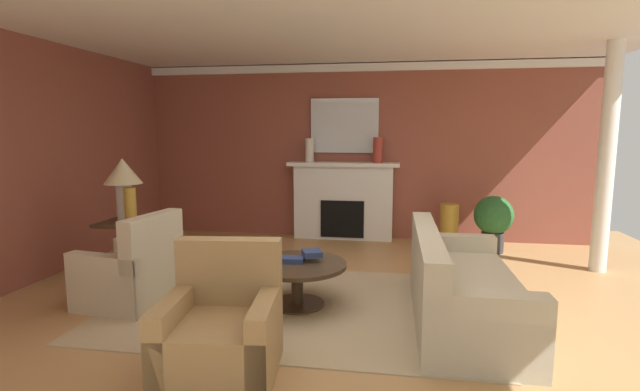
# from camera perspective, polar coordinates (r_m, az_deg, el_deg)

# --- Properties ---
(ground_plane) EXTENTS (9.13, 9.13, 0.00)m
(ground_plane) POSITION_cam_1_polar(r_m,az_deg,el_deg) (4.66, 0.65, -14.40)
(ground_plane) COLOR tan
(wall_fireplace) EXTENTS (7.62, 0.12, 2.84)m
(wall_fireplace) POSITION_cam_1_polar(r_m,az_deg,el_deg) (7.72, 4.55, 5.36)
(wall_fireplace) COLOR brown
(wall_fireplace) RESTS_ON ground_plane
(wall_window) EXTENTS (0.12, 7.34, 2.84)m
(wall_window) POSITION_cam_1_polar(r_m,az_deg,el_deg) (6.22, -33.45, 3.42)
(wall_window) COLOR brown
(wall_window) RESTS_ON ground_plane
(ceiling_panel) EXTENTS (7.62, 7.34, 0.06)m
(ceiling_panel) POSITION_cam_1_polar(r_m,az_deg,el_deg) (4.73, 1.30, 21.41)
(ceiling_panel) COLOR white
(crown_moulding) EXTENTS (7.62, 0.08, 0.12)m
(crown_moulding) POSITION_cam_1_polar(r_m,az_deg,el_deg) (7.70, 4.61, 15.35)
(crown_moulding) COLOR white
(area_rug) EXTENTS (3.72, 2.45, 0.01)m
(area_rug) POSITION_cam_1_polar(r_m,az_deg,el_deg) (4.88, -2.80, -13.25)
(area_rug) COLOR tan
(area_rug) RESTS_ON ground_plane
(fireplace) EXTENTS (1.80, 0.35, 1.26)m
(fireplace) POSITION_cam_1_polar(r_m,az_deg,el_deg) (7.62, 2.85, -0.92)
(fireplace) COLOR white
(fireplace) RESTS_ON ground_plane
(mantel_mirror) EXTENTS (1.10, 0.04, 0.87)m
(mantel_mirror) POSITION_cam_1_polar(r_m,az_deg,el_deg) (7.64, 3.02, 8.54)
(mantel_mirror) COLOR silver
(sofa) EXTENTS (0.91, 2.11, 0.85)m
(sofa) POSITION_cam_1_polar(r_m,az_deg,el_deg) (4.58, 16.72, -11.16)
(sofa) COLOR #BCB299
(sofa) RESTS_ON ground_plane
(armchair_near_window) EXTENTS (0.91, 0.91, 0.95)m
(armchair_near_window) POSITION_cam_1_polar(r_m,az_deg,el_deg) (5.20, -22.07, -9.01)
(armchair_near_window) COLOR #C1B293
(armchair_near_window) RESTS_ON ground_plane
(armchair_facing_fireplace) EXTENTS (0.88, 0.88, 0.95)m
(armchair_facing_fireplace) POSITION_cam_1_polar(r_m,az_deg,el_deg) (3.60, -11.95, -16.25)
(armchair_facing_fireplace) COLOR #9E7A4C
(armchair_facing_fireplace) RESTS_ON ground_plane
(coffee_table) EXTENTS (1.00, 1.00, 0.45)m
(coffee_table) POSITION_cam_1_polar(r_m,az_deg,el_deg) (4.77, -2.83, -9.56)
(coffee_table) COLOR #3D2D1E
(coffee_table) RESTS_ON ground_plane
(side_table) EXTENTS (0.56, 0.56, 0.70)m
(side_table) POSITION_cam_1_polar(r_m,az_deg,el_deg) (6.08, -22.56, -5.69)
(side_table) COLOR #3D2D1E
(side_table) RESTS_ON ground_plane
(table_lamp) EXTENTS (0.44, 0.44, 0.75)m
(table_lamp) POSITION_cam_1_polar(r_m,az_deg,el_deg) (5.95, -22.99, 2.06)
(table_lamp) COLOR beige
(table_lamp) RESTS_ON side_table
(vase_on_side_table) EXTENTS (0.13, 0.13, 0.42)m
(vase_on_side_table) POSITION_cam_1_polar(r_m,az_deg,el_deg) (5.81, -22.19, -1.16)
(vase_on_side_table) COLOR #B7892D
(vase_on_side_table) RESTS_ON side_table
(vase_tall_corner) EXTENTS (0.28, 0.28, 0.67)m
(vase_tall_corner) POSITION_cam_1_polar(r_m,az_deg,el_deg) (7.37, 15.52, -3.58)
(vase_tall_corner) COLOR #B7892D
(vase_tall_corner) RESTS_ON ground_plane
(vase_mantel_left) EXTENTS (0.14, 0.14, 0.38)m
(vase_mantel_left) POSITION_cam_1_polar(r_m,az_deg,el_deg) (7.56, -1.31, 5.55)
(vase_mantel_left) COLOR beige
(vase_mantel_left) RESTS_ON fireplace
(vase_mantel_right) EXTENTS (0.15, 0.15, 0.40)m
(vase_mantel_right) POSITION_cam_1_polar(r_m,az_deg,el_deg) (7.44, 7.09, 5.54)
(vase_mantel_right) COLOR #9E3328
(vase_mantel_right) RESTS_ON fireplace
(book_red_cover) EXTENTS (0.24, 0.16, 0.05)m
(book_red_cover) POSITION_cam_1_polar(r_m,az_deg,el_deg) (4.75, -3.36, -7.87)
(book_red_cover) COLOR navy
(book_red_cover) RESTS_ON coffee_table
(book_art_folio) EXTENTS (0.24, 0.25, 0.06)m
(book_art_folio) POSITION_cam_1_polar(r_m,az_deg,el_deg) (4.77, -0.99, -7.10)
(book_art_folio) COLOR navy
(book_art_folio) RESTS_ON coffee_table
(potted_plant) EXTENTS (0.56, 0.56, 0.83)m
(potted_plant) POSITION_cam_1_polar(r_m,az_deg,el_deg) (7.23, 20.48, -2.73)
(potted_plant) COLOR #333333
(potted_plant) RESTS_ON ground_plane
(column_white) EXTENTS (0.20, 0.20, 2.84)m
(column_white) POSITION_cam_1_polar(r_m,az_deg,el_deg) (6.75, 31.67, 3.82)
(column_white) COLOR white
(column_white) RESTS_ON ground_plane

